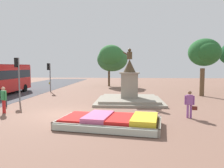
{
  "coord_description": "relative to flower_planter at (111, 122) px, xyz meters",
  "views": [
    {
      "loc": [
        4.04,
        -13.43,
        3.07
      ],
      "look_at": [
        2.99,
        1.85,
        1.82
      ],
      "focal_mm": 35.0,
      "sensor_mm": 36.0,
      "label": 1
    }
  ],
  "objects": [
    {
      "name": "park_tree_behind_statue",
      "position": [
        -1.54,
        22.65,
        3.9
      ],
      "size": [
        4.68,
        4.93,
        6.24
      ],
      "color": "#4C3823",
      "rests_on": "ground_plane"
    },
    {
      "name": "city_bus",
      "position": [
        -12.52,
        11.53,
        1.62
      ],
      "size": [
        2.59,
        9.51,
        3.27
      ],
      "color": "red",
      "rests_on": "ground_plane"
    },
    {
      "name": "pedestrian_near_planter",
      "position": [
        -7.23,
        2.77,
        0.75
      ],
      "size": [
        0.49,
        0.39,
        1.73
      ],
      "color": "red",
      "rests_on": "ground_plane"
    },
    {
      "name": "park_tree_far_right",
      "position": [
        8.96,
        12.6,
        4.2
      ],
      "size": [
        3.31,
        3.49,
        5.95
      ],
      "color": "brown",
      "rests_on": "ground_plane"
    },
    {
      "name": "pedestrian_with_handbag",
      "position": [
        4.52,
        2.18,
        0.65
      ],
      "size": [
        0.72,
        0.29,
        1.62
      ],
      "color": "#8C4C99",
      "rests_on": "ground_plane"
    },
    {
      "name": "traffic_light_far_corner",
      "position": [
        -8.39,
        14.47,
        2.1
      ],
      "size": [
        0.41,
        0.3,
        3.41
      ],
      "color": "slate",
      "rests_on": "ground_plane"
    },
    {
      "name": "flower_planter",
      "position": [
        0.0,
        0.0,
        0.0
      ],
      "size": [
        5.51,
        3.52,
        0.61
      ],
      "color": "#38281C",
      "rests_on": "ground_plane"
    },
    {
      "name": "traffic_light_mid_block",
      "position": [
        -8.28,
        6.78,
        2.38
      ],
      "size": [
        0.42,
        0.31,
        3.77
      ],
      "color": "slate",
      "rests_on": "ground_plane"
    },
    {
      "name": "kerb_bollard_mid_b",
      "position": [
        -8.33,
        4.95,
        0.18
      ],
      "size": [
        0.12,
        0.12,
        0.85
      ],
      "color": "#2D2D33",
      "rests_on": "ground_plane"
    },
    {
      "name": "statue_monument",
      "position": [
        1.02,
        7.76,
        0.53
      ],
      "size": [
        5.57,
        5.57,
        4.56
      ],
      "color": "gray",
      "rests_on": "ground_plane"
    },
    {
      "name": "ground_plane",
      "position": [
        -3.24,
        2.6,
        -0.26
      ],
      "size": [
        87.92,
        87.92,
        0.0
      ],
      "primitive_type": "plane",
      "color": "brown"
    }
  ]
}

